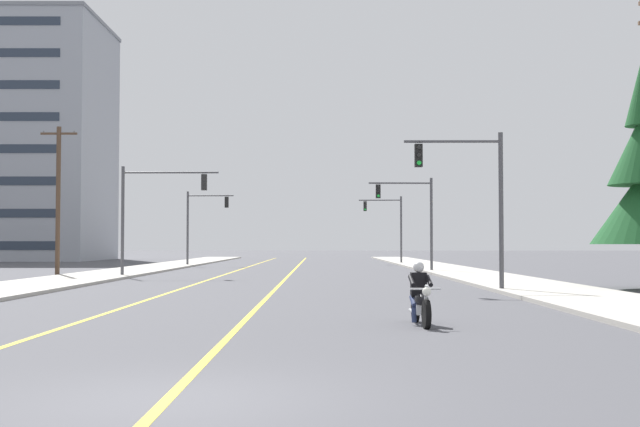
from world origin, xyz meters
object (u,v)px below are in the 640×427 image
at_px(traffic_signal_near_left, 154,203).
at_px(traffic_signal_mid_right, 417,210).
at_px(motorcycle_with_rider, 424,300).
at_px(traffic_signal_near_right, 477,188).
at_px(traffic_signal_far_right, 393,220).
at_px(traffic_signal_mid_left, 204,217).
at_px(utility_pole_left_near, 62,198).

bearing_deg(traffic_signal_near_left, traffic_signal_mid_right, 26.89).
bearing_deg(motorcycle_with_rider, traffic_signal_near_left, 114.01).
bearing_deg(traffic_signal_near_left, traffic_signal_near_right, -41.73).
relative_size(traffic_signal_near_right, traffic_signal_mid_right, 1.00).
bearing_deg(traffic_signal_near_right, traffic_signal_far_right, 89.51).
distance_m(traffic_signal_mid_right, traffic_signal_far_right, 20.83).
relative_size(motorcycle_with_rider, traffic_signal_near_right, 0.35).
bearing_deg(traffic_signal_near_left, traffic_signal_far_right, 61.20).
bearing_deg(traffic_signal_mid_left, traffic_signal_near_left, -88.80).
height_order(traffic_signal_near_right, traffic_signal_far_right, same).
height_order(motorcycle_with_rider, traffic_signal_near_left, traffic_signal_near_left).
height_order(traffic_signal_near_left, utility_pole_left_near, utility_pole_left_near).
xyz_separation_m(motorcycle_with_rider, traffic_signal_far_right, (4.03, 55.18, 3.45)).
distance_m(motorcycle_with_rider, traffic_signal_near_right, 13.62).
xyz_separation_m(traffic_signal_near_left, utility_pole_left_near, (-5.63, 1.34, 0.38)).
height_order(traffic_signal_mid_left, utility_pole_left_near, utility_pole_left_near).
xyz_separation_m(motorcycle_with_rider, utility_pole_left_near, (-17.41, 27.76, 3.93)).
height_order(traffic_signal_mid_right, traffic_signal_far_right, same).
distance_m(traffic_signal_near_left, traffic_signal_mid_left, 21.88).
xyz_separation_m(traffic_signal_mid_right, traffic_signal_mid_left, (-16.08, 13.95, -0.02)).
bearing_deg(traffic_signal_far_right, traffic_signal_near_left, -118.80).
bearing_deg(traffic_signal_mid_right, utility_pole_left_near, -162.79).
height_order(traffic_signal_near_right, traffic_signal_mid_right, same).
bearing_deg(utility_pole_left_near, traffic_signal_near_left, -13.36).
bearing_deg(traffic_signal_near_right, utility_pole_left_near, 144.36).
distance_m(traffic_signal_mid_right, traffic_signal_mid_left, 21.29).
height_order(traffic_signal_near_right, traffic_signal_near_left, same).
relative_size(motorcycle_with_rider, traffic_signal_mid_left, 0.35).
relative_size(traffic_signal_near_right, utility_pole_left_near, 0.72).
xyz_separation_m(traffic_signal_mid_left, traffic_signal_far_right, (16.27, 6.88, 0.00)).
relative_size(traffic_signal_mid_right, traffic_signal_mid_left, 1.00).
distance_m(traffic_signal_mid_right, utility_pole_left_near, 22.26).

